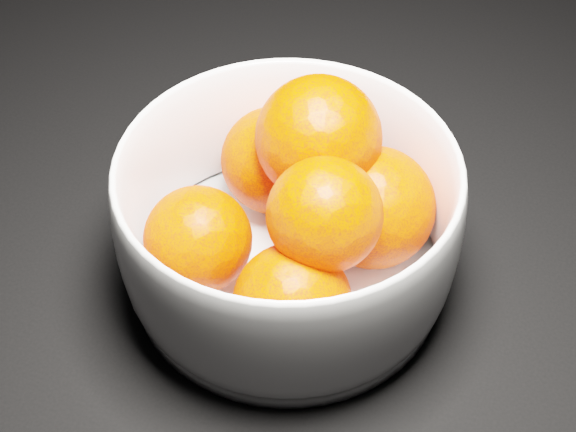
% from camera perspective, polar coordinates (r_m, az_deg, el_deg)
% --- Properties ---
extents(ground, '(3.00, 3.00, 0.00)m').
position_cam_1_polar(ground, '(0.68, -17.79, 7.19)').
color(ground, black).
rests_on(ground, ground).
extents(bowl, '(0.21, 0.21, 0.10)m').
position_cam_1_polar(bowl, '(0.49, 0.00, -0.41)').
color(bowl, silver).
rests_on(bowl, ground).
extents(orange_pile, '(0.17, 0.18, 0.12)m').
position_cam_1_polar(orange_pile, '(0.49, 1.16, 1.04)').
color(orange_pile, '#EB2F00').
rests_on(orange_pile, bowl).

